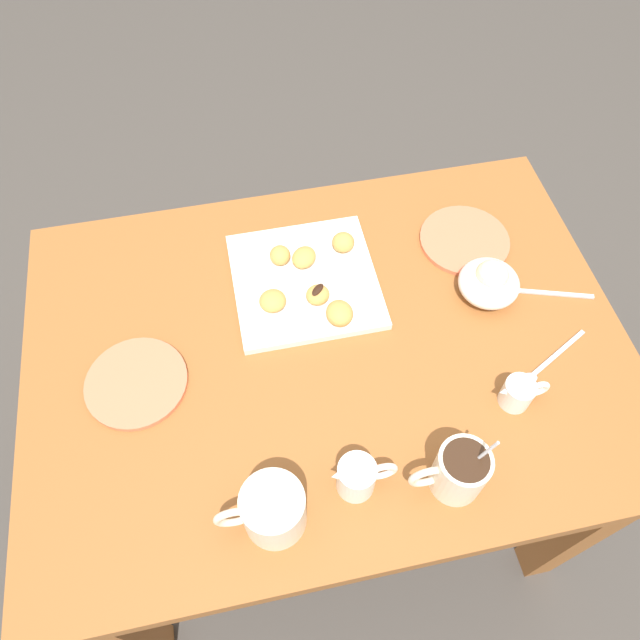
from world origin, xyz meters
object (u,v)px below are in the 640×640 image
Objects in this scene: saucer_coral_right at (464,240)px; beignet_2 at (343,242)px; dining_table at (327,378)px; beignet_5 at (304,257)px; cream_pitcher_white at (358,476)px; coffee_mug_cream_right at (272,510)px; saucer_coral_left at (136,383)px; beignet_3 at (273,301)px; beignet_1 at (320,294)px; ice_cream_bowl at (489,282)px; pastry_plate_square at (305,281)px; beignet_0 at (280,255)px; coffee_mug_cream_left at (459,471)px; chocolate_sauce_pitcher at (518,392)px; beignet_4 at (340,313)px.

beignet_2 reaches higher than saucer_coral_right.
dining_table is 20.52× the size of beignet_5.
cream_pitcher_white is 2.35× the size of beignet_2.
saucer_coral_left is at bearing -54.52° from coffee_mug_cream_right.
beignet_1 is at bearing 177.65° from beignet_3.
beignet_3 is at bearing 49.61° from beignet_5.
cream_pitcher_white is 0.92× the size of ice_cream_bowl.
dining_table is 0.27m from beignet_2.
pastry_plate_square is 2.59× the size of cream_pitcher_white.
cream_pitcher_white is 2.42× the size of beignet_0.
chocolate_sauce_pitcher is (-0.15, -0.11, -0.02)m from coffee_mug_cream_left.
saucer_coral_right is 0.41m from beignet_3.
beignet_5 reaches higher than saucer_coral_right.
saucer_coral_left is at bearing -14.45° from chocolate_sauce_pitcher.
beignet_1 is at bearing -111.61° from coffee_mug_cream_right.
beignet_0 is (0.37, -0.14, -0.00)m from ice_cream_bowl.
beignet_5 is at bearing -106.25° from coffee_mug_cream_right.
ice_cream_bowl is 2.27× the size of beignet_3.
pastry_plate_square is at bearing -84.33° from dining_table.
beignet_1 is 1.01× the size of beignet_2.
beignet_4 is at bearing 25.58° from saucer_coral_right.
saucer_coral_right is 4.02× the size of beignet_1.
beignet_1 is (0.14, -0.38, -0.02)m from coffee_mug_cream_left.
saucer_coral_right is at bearing -111.26° from coffee_mug_cream_left.
chocolate_sauce_pitcher reaches higher than dining_table.
dining_table is at bearing 92.59° from beignet_5.
ice_cream_bowl is 0.40m from beignet_3.
cream_pitcher_white is 0.35m from beignet_1.
dining_table is 0.37m from coffee_mug_cream_right.
coffee_mug_cream_left is 1.34× the size of ice_cream_bowl.
dining_table is at bearing 95.67° from pastry_plate_square.
ice_cream_bowl is 1.24× the size of chocolate_sauce_pitcher.
dining_table is 0.18m from beignet_1.
pastry_plate_square is at bearing -144.56° from beignet_3.
beignet_1 is at bearing -62.32° from beignet_4.
saucer_coral_right is 3.26× the size of beignet_4.
beignet_2 is 0.89× the size of beignet_3.
beignet_0 is (0.19, -0.48, -0.02)m from coffee_mug_cream_left.
beignet_4 reaches higher than beignet_0.
beignet_1 is 0.89× the size of beignet_3.
coffee_mug_cream_left reaches higher than beignet_1.
saucer_coral_left is (0.20, -0.28, -0.05)m from coffee_mug_cream_right.
beignet_1 reaches higher than saucer_coral_right.
beignet_2 reaches higher than beignet_5.
cream_pitcher_white is 0.47m from beignet_2.
beignet_4 is at bearing -118.15° from coffee_mug_cream_right.
beignet_0 is (0.37, -0.02, 0.03)m from saucer_coral_right.
pastry_plate_square is at bearing -70.25° from coffee_mug_cream_left.
ice_cream_bowl is 0.63× the size of saucer_coral_right.
chocolate_sauce_pitcher reaches higher than saucer_coral_left.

